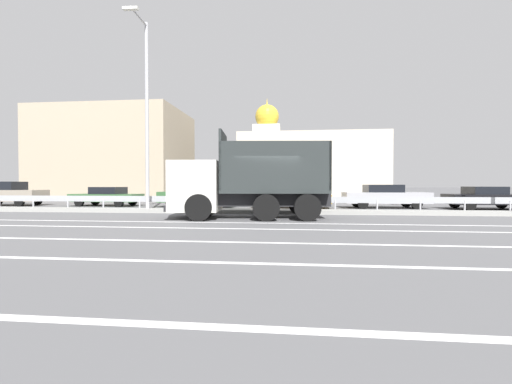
# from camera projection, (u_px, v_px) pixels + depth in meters

# --- Properties ---
(ground_plane) EXTENTS (320.00, 320.00, 0.00)m
(ground_plane) POSITION_uv_depth(u_px,v_px,m) (269.00, 218.00, 14.19)
(ground_plane) COLOR #565659
(lane_strip_0) EXTENTS (65.82, 0.16, 0.01)m
(lane_strip_0) POSITION_uv_depth(u_px,v_px,m) (245.00, 223.00, 12.50)
(lane_strip_0) COLOR silver
(lane_strip_0) RESTS_ON ground_plane
(lane_strip_1) EXTENTS (65.82, 0.16, 0.01)m
(lane_strip_1) POSITION_uv_depth(u_px,v_px,m) (237.00, 229.00, 10.83)
(lane_strip_1) COLOR silver
(lane_strip_1) RESTS_ON ground_plane
(lane_strip_2) EXTENTS (65.82, 0.16, 0.01)m
(lane_strip_2) POSITION_uv_depth(u_px,v_px,m) (221.00, 242.00, 8.34)
(lane_strip_2) COLOR silver
(lane_strip_2) RESTS_ON ground_plane
(lane_strip_3) EXTENTS (65.82, 0.16, 0.01)m
(lane_strip_3) POSITION_uv_depth(u_px,v_px,m) (195.00, 262.00, 6.18)
(lane_strip_3) COLOR silver
(lane_strip_3) RESTS_ON ground_plane
(lane_strip_4) EXTENTS (65.82, 0.16, 0.01)m
(lane_strip_4) POSITION_uv_depth(u_px,v_px,m) (119.00, 322.00, 3.46)
(lane_strip_4) COLOR silver
(lane_strip_4) RESTS_ON ground_plane
(median_island) EXTENTS (36.20, 1.10, 0.18)m
(median_island) POSITION_uv_depth(u_px,v_px,m) (272.00, 211.00, 16.68)
(median_island) COLOR gray
(median_island) RESTS_ON ground_plane
(median_guardrail) EXTENTS (65.82, 0.09, 0.78)m
(median_guardrail) POSITION_uv_depth(u_px,v_px,m) (274.00, 200.00, 17.94)
(median_guardrail) COLOR #9EA0A5
(median_guardrail) RESTS_ON ground_plane
(dump_truck) EXTENTS (6.70, 3.14, 3.56)m
(dump_truck) POSITION_uv_depth(u_px,v_px,m) (232.00, 188.00, 14.28)
(dump_truck) COLOR silver
(dump_truck) RESTS_ON ground_plane
(median_road_sign) EXTENTS (0.83, 0.16, 2.24)m
(median_road_sign) POSITION_uv_depth(u_px,v_px,m) (202.00, 188.00, 17.03)
(median_road_sign) COLOR white
(median_road_sign) RESTS_ON ground_plane
(street_lamp_1) EXTENTS (0.71, 2.05, 9.52)m
(street_lamp_1) POSITION_uv_depth(u_px,v_px,m) (146.00, 108.00, 17.08)
(street_lamp_1) COLOR #ADADB2
(street_lamp_1) RESTS_ON ground_plane
(parked_car_1) EXTENTS (4.74, 1.84, 1.60)m
(parked_car_1) POSITION_uv_depth(u_px,v_px,m) (8.00, 194.00, 22.90)
(parked_car_1) COLOR gray
(parked_car_1) RESTS_ON ground_plane
(parked_car_2) EXTENTS (4.60, 2.05, 1.25)m
(parked_car_2) POSITION_uv_depth(u_px,v_px,m) (107.00, 196.00, 22.44)
(parked_car_2) COLOR #335B33
(parked_car_2) RESTS_ON ground_plane
(parked_car_3) EXTENTS (4.89, 2.08, 1.48)m
(parked_car_3) POSITION_uv_depth(u_px,v_px,m) (198.00, 195.00, 21.36)
(parked_car_3) COLOR #335B33
(parked_car_3) RESTS_ON ground_plane
(parked_car_4) EXTENTS (4.69, 2.14, 1.40)m
(parked_car_4) POSITION_uv_depth(u_px,v_px,m) (293.00, 196.00, 20.50)
(parked_car_4) COLOR #B27A14
(parked_car_4) RESTS_ON ground_plane
(parked_car_5) EXTENTS (4.93, 2.00, 1.40)m
(parked_car_5) POSITION_uv_depth(u_px,v_px,m) (385.00, 196.00, 20.41)
(parked_car_5) COLOR #A3A3A8
(parked_car_5) RESTS_ON ground_plane
(parked_car_6) EXTENTS (4.20, 2.00, 1.29)m
(parked_car_6) POSITION_uv_depth(u_px,v_px,m) (486.00, 198.00, 19.30)
(parked_car_6) COLOR black
(parked_car_6) RESTS_ON ground_plane
(background_building_0) EXTENTS (13.23, 9.18, 8.57)m
(background_building_0) POSITION_uv_depth(u_px,v_px,m) (117.00, 156.00, 33.91)
(background_building_0) COLOR tan
(background_building_0) RESTS_ON ground_plane
(background_building_1) EXTENTS (13.91, 11.17, 6.29)m
(background_building_1) POSITION_uv_depth(u_px,v_px,m) (310.00, 168.00, 36.20)
(background_building_1) COLOR beige
(background_building_1) RESTS_ON ground_plane
(church_tower) EXTENTS (3.60, 3.60, 13.18)m
(church_tower) POSITION_uv_depth(u_px,v_px,m) (267.00, 151.00, 46.65)
(church_tower) COLOR silver
(church_tower) RESTS_ON ground_plane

